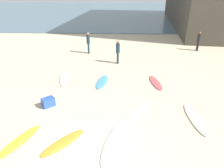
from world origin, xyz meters
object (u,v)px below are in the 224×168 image
object	(u,v)px
surfboard_0	(195,118)
beachgoer_mid	(199,40)
beachgoer_near	(88,42)
surfboard_5	(63,142)
surfboard_4	(19,141)
surfboard_1	(136,115)
surfboard_3	(64,78)
surfboard_7	(102,82)
beach_cooler	(48,102)
beachgoer_far	(118,51)
surfboard_2	(114,141)
surfboard_6	(156,83)

from	to	relation	value
surfboard_0	beachgoer_mid	world-z (taller)	beachgoer_mid
beachgoer_near	surfboard_5	bearing A→B (deg)	176.87
surfboard_0	surfboard_4	xyz separation A→B (m)	(-7.12, -1.70, -0.00)
surfboard_1	surfboard_3	size ratio (longest dim) A/B	1.01
surfboard_3	surfboard_1	bearing A→B (deg)	125.64
beachgoer_mid	surfboard_7	bearing A→B (deg)	134.54
surfboard_3	surfboard_4	xyz separation A→B (m)	(-0.31, -5.67, 0.00)
surfboard_5	beachgoer_mid	world-z (taller)	beachgoer_mid
surfboard_1	surfboard_4	size ratio (longest dim) A/B	1.14
surfboard_3	surfboard_7	xyz separation A→B (m)	(2.42, -0.41, 0.00)
surfboard_3	beach_cooler	size ratio (longest dim) A/B	4.13
beachgoer_far	surfboard_4	bearing A→B (deg)	152.29
surfboard_0	surfboard_2	world-z (taller)	surfboard_2
beachgoer_mid	surfboard_4	bearing A→B (deg)	142.58
surfboard_6	beachgoer_mid	world-z (taller)	beachgoer_mid
surfboard_3	beachgoer_mid	bearing A→B (deg)	-160.86
beachgoer_far	beach_cooler	distance (m)	6.91
surfboard_1	surfboard_2	bearing A→B (deg)	95.95
beach_cooler	surfboard_6	bearing A→B (deg)	25.96
surfboard_0	beachgoer_near	bearing A→B (deg)	120.00
surfboard_1	surfboard_3	world-z (taller)	surfboard_1
beachgoer_mid	beachgoer_far	bearing A→B (deg)	120.10
surfboard_1	surfboard_5	size ratio (longest dim) A/B	1.24
surfboard_1	surfboard_4	world-z (taller)	surfboard_1
surfboard_2	beachgoer_mid	xyz separation A→B (m)	(7.01, 11.81, 0.87)
surfboard_2	surfboard_7	distance (m)	5.18
surfboard_5	beachgoer_mid	size ratio (longest dim) A/B	1.17
beachgoer_far	surfboard_1	bearing A→B (deg)	-177.20
surfboard_2	beach_cooler	size ratio (longest dim) A/B	4.53
beach_cooler	surfboard_4	bearing A→B (deg)	-97.62
beachgoer_mid	beachgoer_far	world-z (taller)	beachgoer_far
surfboard_0	surfboard_5	size ratio (longest dim) A/B	1.25
beachgoer_near	beachgoer_far	bearing A→B (deg)	-138.86
surfboard_3	beach_cooler	distance (m)	3.13
surfboard_2	surfboard_6	world-z (taller)	surfboard_2
beachgoer_mid	beach_cooler	world-z (taller)	beachgoer_mid
surfboard_1	surfboard_5	xyz separation A→B (m)	(-2.84, -1.88, -0.01)
beachgoer_near	beachgoer_mid	xyz separation A→B (m)	(9.41, 1.08, -0.07)
beachgoer_far	surfboard_0	bearing A→B (deg)	-157.79
surfboard_0	surfboard_5	distance (m)	5.70
beachgoer_near	beach_cooler	bearing A→B (deg)	168.49
beachgoer_near	surfboard_4	bearing A→B (deg)	168.03
surfboard_4	surfboard_2	bearing A→B (deg)	-154.51
surfboard_1	surfboard_7	size ratio (longest dim) A/B	1.25
surfboard_1	beachgoer_mid	size ratio (longest dim) A/B	1.46
surfboard_0	beachgoer_far	size ratio (longest dim) A/B	1.42
surfboard_4	surfboard_5	world-z (taller)	surfboard_4
surfboard_2	beachgoer_near	xyz separation A→B (m)	(-2.40, 10.73, 0.94)
surfboard_7	beach_cooler	world-z (taller)	beach_cooler
beachgoer_near	surfboard_7	bearing A→B (deg)	-170.30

